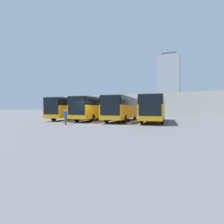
% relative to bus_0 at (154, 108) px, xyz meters
% --- Properties ---
extents(ground_plane, '(600.00, 600.00, 0.00)m').
position_rel_bus_0_xyz_m(ground_plane, '(6.10, 5.66, -1.78)').
color(ground_plane, '#5B5B60').
extents(bus_0, '(3.96, 11.01, 3.18)m').
position_rel_bus_0_xyz_m(bus_0, '(0.00, 0.00, 0.00)').
color(bus_0, orange).
rests_on(bus_0, ground_plane).
extents(curb_divider_0, '(1.25, 6.94, 0.15)m').
position_rel_bus_0_xyz_m(curb_divider_0, '(2.03, 1.59, -1.70)').
color(curb_divider_0, '#9E9E99').
rests_on(curb_divider_0, ground_plane).
extents(bus_1, '(3.96, 11.01, 3.18)m').
position_rel_bus_0_xyz_m(bus_1, '(4.06, 0.43, 0.00)').
color(bus_1, orange).
rests_on(bus_1, ground_plane).
extents(curb_divider_1, '(1.25, 6.94, 0.15)m').
position_rel_bus_0_xyz_m(curb_divider_1, '(6.10, 2.02, -1.70)').
color(curb_divider_1, '#9E9E99').
rests_on(curb_divider_1, ground_plane).
extents(bus_2, '(3.96, 11.01, 3.18)m').
position_rel_bus_0_xyz_m(bus_2, '(8.13, 0.71, 0.00)').
color(bus_2, orange).
rests_on(bus_2, ground_plane).
extents(curb_divider_2, '(1.25, 6.94, 0.15)m').
position_rel_bus_0_xyz_m(curb_divider_2, '(10.16, 2.30, -1.70)').
color(curb_divider_2, '#9E9E99').
rests_on(curb_divider_2, ground_plane).
extents(bus_3, '(3.96, 11.01, 3.18)m').
position_rel_bus_0_xyz_m(bus_3, '(12.19, 0.46, 0.00)').
color(bus_3, orange).
rests_on(bus_3, ground_plane).
extents(pedestrian, '(0.48, 0.48, 1.53)m').
position_rel_bus_0_xyz_m(pedestrian, '(7.46, 7.68, -0.95)').
color(pedestrian, brown).
rests_on(pedestrian, ground_plane).
extents(station_building, '(41.00, 15.57, 4.72)m').
position_rel_bus_0_xyz_m(station_building, '(6.10, -18.68, 0.60)').
color(station_building, beige).
rests_on(station_building, ground_plane).
extents(office_tower, '(19.33, 19.33, 55.00)m').
position_rel_bus_0_xyz_m(office_tower, '(19.38, -156.65, 25.12)').
color(office_tower, '#ADB2B7').
rests_on(office_tower, ground_plane).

